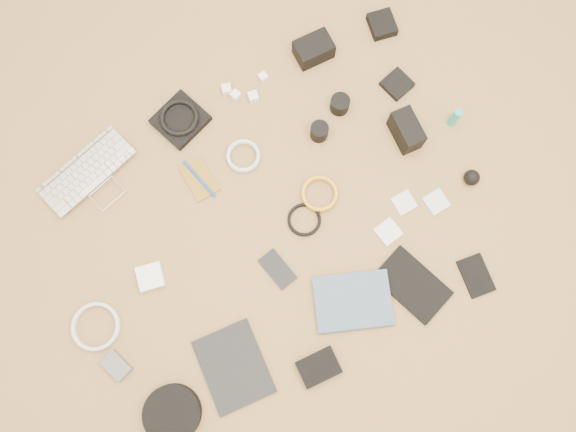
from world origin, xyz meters
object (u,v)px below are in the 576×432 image
dslr_camera (314,49)px  tablet (234,367)px  headphone_case (172,413)px  paperback (357,330)px  laptop (97,182)px  phone (278,269)px

dslr_camera → tablet: bearing=-130.1°
headphone_case → paperback: (0.61, -0.05, -0.01)m
laptop → headphone_case: bearing=-112.9°
laptop → headphone_case: 0.78m
laptop → paperback: size_ratio=1.36×
dslr_camera → tablet: size_ratio=0.52×
laptop → dslr_camera: 0.85m
tablet → headphone_case: 0.23m
dslr_camera → phone: bearing=-125.6°
tablet → phone: 0.33m
tablet → headphone_case: size_ratio=1.40×
laptop → phone: 0.66m
paperback → tablet: bearing=99.7°
tablet → headphone_case: bearing=-166.8°
paperback → phone: bearing=45.9°
dslr_camera → paperback: 0.95m
dslr_camera → headphone_case: (-0.95, -0.83, -0.01)m
tablet → dslr_camera: bearing=52.8°
dslr_camera → paperback: size_ratio=0.52×
phone → headphone_case: headphone_case is taller
dslr_camera → tablet: (-0.72, -0.80, -0.03)m
dslr_camera → phone: (-0.46, -0.60, -0.03)m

